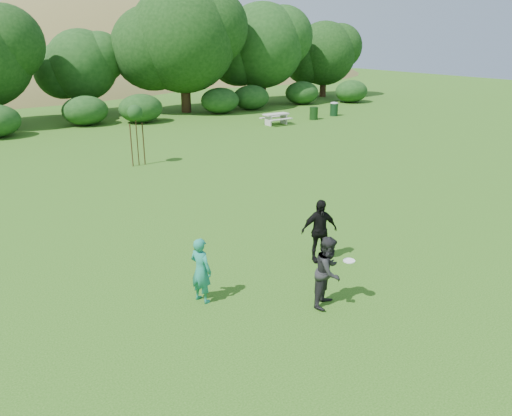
{
  "coord_description": "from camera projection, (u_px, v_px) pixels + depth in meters",
  "views": [
    {
      "loc": [
        -7.64,
        -8.45,
        5.92
      ],
      "look_at": [
        0.0,
        3.0,
        1.1
      ],
      "focal_mm": 35.0,
      "sensor_mm": 36.0,
      "label": 1
    }
  ],
  "objects": [
    {
      "name": "trash_can_lidded",
      "position": [
        334.0,
        109.0,
        37.86
      ],
      "size": [
        0.6,
        0.6,
        1.05
      ],
      "color": "#123219",
      "rests_on": "ground"
    },
    {
      "name": "player_teal",
      "position": [
        201.0,
        270.0,
        11.44
      ],
      "size": [
        0.55,
        0.67,
        1.58
      ],
      "primitive_type": "imported",
      "rotation": [
        0.0,
        0.0,
        1.92
      ],
      "color": "#1C7F6A",
      "rests_on": "ground"
    },
    {
      "name": "frisbee",
      "position": [
        349.0,
        261.0,
        11.19
      ],
      "size": [
        0.27,
        0.27,
        0.03
      ],
      "color": "white",
      "rests_on": "ground"
    },
    {
      "name": "trash_can_near",
      "position": [
        314.0,
        113.0,
        36.26
      ],
      "size": [
        0.6,
        0.6,
        0.9
      ],
      "primitive_type": "cylinder",
      "color": "#153613",
      "rests_on": "ground"
    },
    {
      "name": "player_grey",
      "position": [
        328.0,
        272.0,
        11.27
      ],
      "size": [
        1.02,
        0.95,
        1.67
      ],
      "primitive_type": "imported",
      "rotation": [
        0.0,
        0.0,
        0.5
      ],
      "color": "black",
      "rests_on": "ground"
    },
    {
      "name": "picnic_table",
      "position": [
        276.0,
        117.0,
        34.16
      ],
      "size": [
        1.8,
        1.48,
        0.76
      ],
      "color": "#B3B0A5",
      "rests_on": "ground"
    },
    {
      "name": "sapling",
      "position": [
        135.0,
        114.0,
        22.93
      ],
      "size": [
        0.7,
        0.7,
        2.85
      ],
      "color": "#382515",
      "rests_on": "ground"
    },
    {
      "name": "tree_row",
      "position": [
        92.0,
        49.0,
        35.19
      ],
      "size": [
        53.92,
        10.38,
        9.62
      ],
      "color": "#3A2616",
      "rests_on": "ground"
    },
    {
      "name": "ground",
      "position": [
        322.0,
        282.0,
        12.59
      ],
      "size": [
        120.0,
        120.0,
        0.0
      ],
      "primitive_type": "plane",
      "color": "#19470C",
      "rests_on": "ground"
    },
    {
      "name": "player_black",
      "position": [
        319.0,
        231.0,
        13.49
      ],
      "size": [
        1.11,
        0.71,
        1.76
      ],
      "primitive_type": "imported",
      "rotation": [
        0.0,
        0.0,
        -0.29
      ],
      "color": "black",
      "rests_on": "ground"
    }
  ]
}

